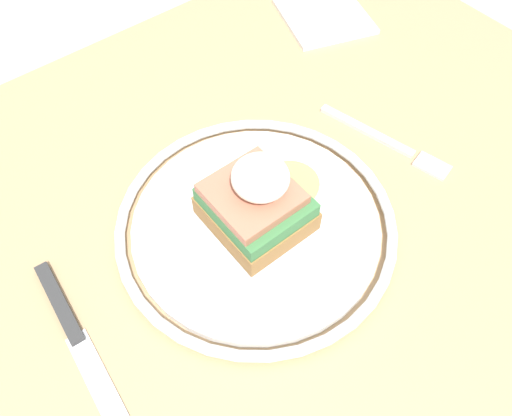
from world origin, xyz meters
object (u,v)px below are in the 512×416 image
Objects in this scene: fork at (391,144)px; sandwich at (257,201)px; napkin at (325,16)px; knife at (74,332)px; plate at (256,224)px.

sandwich is at bearing -2.68° from fork.
fork is (-0.18, 0.01, -0.04)m from sandwich.
sandwich is 1.11× the size of napkin.
knife is 0.51m from napkin.
sandwich is 0.19m from fork.
fork is at bearing 64.75° from napkin.
sandwich is at bearing 172.88° from plate.
knife is (0.19, -0.01, -0.01)m from plate.
plate reaches higher than napkin.
knife is (0.37, -0.02, 0.00)m from fork.
fork is 0.24m from napkin.
plate is at bearing -7.12° from sandwich.
knife is 1.62× the size of napkin.
fork is 0.84× the size of knife.
napkin is at bearing -115.25° from fork.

